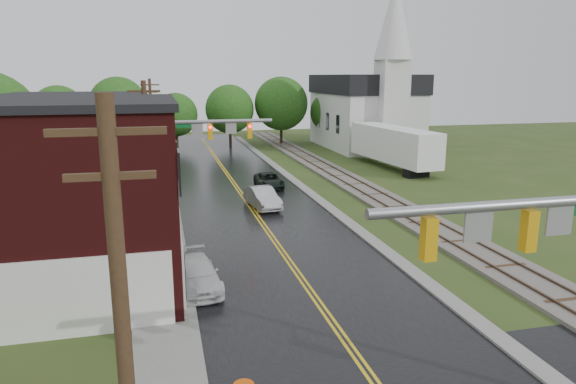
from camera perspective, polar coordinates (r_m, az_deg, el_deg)
name	(u,v)px	position (r m, az deg, el deg)	size (l,w,h in m)	color
main_road	(244,198)	(39.91, -4.91, -0.66)	(10.00, 90.00, 0.02)	black
curb_right	(295,182)	(45.78, 0.78, 1.13)	(0.80, 70.00, 0.12)	gray
sidewalk_left	(163,220)	(34.62, -13.77, -3.08)	(2.40, 50.00, 0.12)	gray
brick_building	(7,199)	(24.77, -28.76, -0.68)	(14.30, 10.30, 8.30)	#410E0E
yellow_house	(82,173)	(35.24, -21.88, 1.98)	(8.00, 7.00, 6.40)	tan
darkred_building	(112,165)	(44.11, -18.98, 2.90)	(7.00, 6.00, 4.40)	#3F0F0C
church	(368,103)	(67.40, 8.90, 9.73)	(10.40, 18.40, 20.00)	silver
railroad	(344,178)	(47.11, 6.20, 1.52)	(3.20, 80.00, 0.30)	#59544C
traffic_signal_near	(552,249)	(14.67, 27.30, -5.62)	(7.34, 0.30, 7.20)	gray
traffic_signal_far	(199,140)	(35.71, -9.82, 5.73)	(7.34, 0.43, 7.20)	gray
utility_pole_a	(124,348)	(9.54, -17.76, -16.16)	(1.80, 0.28, 9.00)	#382616
utility_pole_b	(148,156)	(30.71, -15.31, 3.86)	(1.80, 0.28, 9.00)	#382616
utility_pole_c	(152,123)	(52.56, -14.88, 7.42)	(1.80, 0.28, 9.00)	#382616
tree_left_c	(69,131)	(49.12, -23.20, 6.23)	(6.00, 6.00, 7.65)	black
tree_left_e	(131,121)	(54.51, -17.03, 7.57)	(6.40, 6.40, 8.16)	black
suv_dark	(269,181)	(43.30, -2.13, 1.28)	(2.04, 4.43, 1.23)	black
sedan_silver	(262,198)	(36.65, -2.86, -0.65)	(1.57, 4.49, 1.48)	#B2B3B7
pickup_white	(196,274)	(23.42, -10.15, -8.94)	(1.83, 4.50, 1.31)	silver
semi_trailer	(394,144)	(53.34, 11.67, 5.20)	(4.08, 13.65, 4.16)	black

